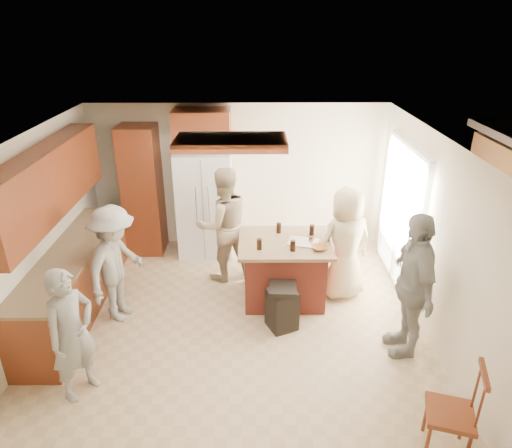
{
  "coord_description": "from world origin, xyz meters",
  "views": [
    {
      "loc": [
        0.26,
        -5.02,
        3.76
      ],
      "look_at": [
        0.3,
        0.73,
        1.15
      ],
      "focal_mm": 32.0,
      "sensor_mm": 36.0,
      "label": 1
    }
  ],
  "objects_px": {
    "person_counter": "(116,264)",
    "spindle_chair": "(453,414)",
    "person_front_left": "(72,334)",
    "kitchen_island": "(284,270)",
    "person_behind_left": "(224,225)",
    "person_behind_right": "(345,244)",
    "trash_bin": "(282,307)",
    "refrigerator": "(205,204)",
    "person_side_right": "(412,285)"
  },
  "relations": [
    {
      "from": "person_counter",
      "to": "spindle_chair",
      "type": "bearing_deg",
      "value": -102.91
    },
    {
      "from": "person_front_left",
      "to": "person_counter",
      "type": "relative_size",
      "value": 0.94
    },
    {
      "from": "kitchen_island",
      "to": "spindle_chair",
      "type": "height_order",
      "value": "spindle_chair"
    },
    {
      "from": "person_behind_left",
      "to": "person_behind_right",
      "type": "xyz_separation_m",
      "value": [
        1.75,
        -0.53,
        -0.06
      ]
    },
    {
      "from": "person_counter",
      "to": "trash_bin",
      "type": "xyz_separation_m",
      "value": [
        2.18,
        -0.27,
        -0.49
      ]
    },
    {
      "from": "refrigerator",
      "to": "trash_bin",
      "type": "relative_size",
      "value": 2.86
    },
    {
      "from": "person_front_left",
      "to": "person_behind_left",
      "type": "relative_size",
      "value": 0.85
    },
    {
      "from": "person_front_left",
      "to": "person_side_right",
      "type": "height_order",
      "value": "person_side_right"
    },
    {
      "from": "person_behind_right",
      "to": "spindle_chair",
      "type": "bearing_deg",
      "value": 83.36
    },
    {
      "from": "person_front_left",
      "to": "person_counter",
      "type": "bearing_deg",
      "value": 29.24
    },
    {
      "from": "person_behind_left",
      "to": "person_counter",
      "type": "bearing_deg",
      "value": 15.49
    },
    {
      "from": "person_counter",
      "to": "trash_bin",
      "type": "height_order",
      "value": "person_counter"
    },
    {
      "from": "person_counter",
      "to": "refrigerator",
      "type": "distance_m",
      "value": 2.15
    },
    {
      "from": "trash_bin",
      "to": "spindle_chair",
      "type": "xyz_separation_m",
      "value": [
        1.45,
        -1.9,
        0.13
      ]
    },
    {
      "from": "person_behind_right",
      "to": "person_counter",
      "type": "bearing_deg",
      "value": -8.01
    },
    {
      "from": "person_behind_left",
      "to": "kitchen_island",
      "type": "height_order",
      "value": "person_behind_left"
    },
    {
      "from": "person_counter",
      "to": "trash_bin",
      "type": "relative_size",
      "value": 2.58
    },
    {
      "from": "person_side_right",
      "to": "refrigerator",
      "type": "distance_m",
      "value": 3.73
    },
    {
      "from": "person_front_left",
      "to": "refrigerator",
      "type": "relative_size",
      "value": 0.85
    },
    {
      "from": "spindle_chair",
      "to": "kitchen_island",
      "type": "bearing_deg",
      "value": 118.14
    },
    {
      "from": "person_front_left",
      "to": "kitchen_island",
      "type": "relative_size",
      "value": 1.19
    },
    {
      "from": "person_front_left",
      "to": "person_behind_left",
      "type": "bearing_deg",
      "value": 1.92
    },
    {
      "from": "person_front_left",
      "to": "person_behind_right",
      "type": "xyz_separation_m",
      "value": [
        3.19,
        1.9,
        0.08
      ]
    },
    {
      "from": "person_front_left",
      "to": "trash_bin",
      "type": "distance_m",
      "value": 2.56
    },
    {
      "from": "person_behind_right",
      "to": "spindle_chair",
      "type": "distance_m",
      "value": 2.77
    },
    {
      "from": "person_front_left",
      "to": "kitchen_island",
      "type": "bearing_deg",
      "value": -19.71
    },
    {
      "from": "spindle_chair",
      "to": "trash_bin",
      "type": "bearing_deg",
      "value": 127.28
    },
    {
      "from": "person_behind_left",
      "to": "person_side_right",
      "type": "relative_size",
      "value": 0.98
    },
    {
      "from": "person_behind_right",
      "to": "person_side_right",
      "type": "relative_size",
      "value": 0.92
    },
    {
      "from": "person_behind_right",
      "to": "person_counter",
      "type": "distance_m",
      "value": 3.16
    },
    {
      "from": "person_behind_left",
      "to": "person_behind_right",
      "type": "distance_m",
      "value": 1.83
    },
    {
      "from": "person_counter",
      "to": "kitchen_island",
      "type": "distance_m",
      "value": 2.31
    },
    {
      "from": "person_side_right",
      "to": "kitchen_island",
      "type": "height_order",
      "value": "person_side_right"
    },
    {
      "from": "kitchen_island",
      "to": "spindle_chair",
      "type": "bearing_deg",
      "value": -61.86
    },
    {
      "from": "person_counter",
      "to": "refrigerator",
      "type": "xyz_separation_m",
      "value": [
        1.0,
        1.91,
        0.09
      ]
    },
    {
      "from": "person_side_right",
      "to": "refrigerator",
      "type": "relative_size",
      "value": 1.02
    },
    {
      "from": "person_front_left",
      "to": "spindle_chair",
      "type": "xyz_separation_m",
      "value": [
        3.71,
        -0.79,
        -0.31
      ]
    },
    {
      "from": "person_counter",
      "to": "trash_bin",
      "type": "distance_m",
      "value": 2.25
    },
    {
      "from": "person_front_left",
      "to": "spindle_chair",
      "type": "relative_size",
      "value": 1.53
    },
    {
      "from": "person_side_right",
      "to": "refrigerator",
      "type": "xyz_separation_m",
      "value": [
        -2.66,
        2.61,
        -0.01
      ]
    },
    {
      "from": "person_counter",
      "to": "refrigerator",
      "type": "height_order",
      "value": "refrigerator"
    },
    {
      "from": "person_counter",
      "to": "kitchen_island",
      "type": "relative_size",
      "value": 1.27
    },
    {
      "from": "person_front_left",
      "to": "person_behind_left",
      "type": "distance_m",
      "value": 2.83
    },
    {
      "from": "person_behind_left",
      "to": "trash_bin",
      "type": "distance_m",
      "value": 1.65
    },
    {
      "from": "person_behind_left",
      "to": "trash_bin",
      "type": "bearing_deg",
      "value": 99.92
    },
    {
      "from": "person_behind_right",
      "to": "person_counter",
      "type": "relative_size",
      "value": 1.03
    },
    {
      "from": "person_side_right",
      "to": "spindle_chair",
      "type": "xyz_separation_m",
      "value": [
        -0.03,
        -1.47,
        -0.46
      ]
    },
    {
      "from": "trash_bin",
      "to": "spindle_chair",
      "type": "relative_size",
      "value": 0.63
    },
    {
      "from": "person_behind_left",
      "to": "spindle_chair",
      "type": "xyz_separation_m",
      "value": [
        2.27,
        -3.22,
        -0.45
      ]
    },
    {
      "from": "person_behind_left",
      "to": "trash_bin",
      "type": "xyz_separation_m",
      "value": [
        0.82,
        -1.31,
        -0.58
      ]
    }
  ]
}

